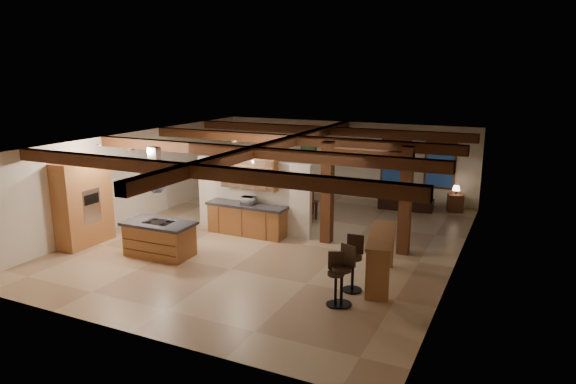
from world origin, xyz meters
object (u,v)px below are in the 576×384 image
Objects in this scene: kitchen_island at (159,238)px; sofa at (406,202)px; dining_table at (289,209)px; bar_counter at (381,250)px.

kitchen_island is 1.01× the size of sofa.
kitchen_island is 8.91m from sofa.
kitchen_island is at bearing -93.16° from dining_table.
kitchen_island is at bearing 52.88° from sofa.
kitchen_island is 1.05× the size of dining_table.
bar_counter reaches higher than kitchen_island.
kitchen_island is at bearing -172.43° from bar_counter.
kitchen_island is 4.93m from dining_table.
bar_counter reaches higher than dining_table.
kitchen_island reaches higher than sofa.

